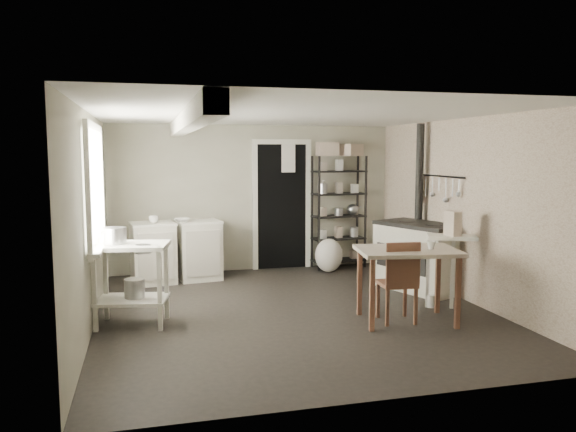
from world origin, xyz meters
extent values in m
plane|color=black|center=(0.00, 0.00, 0.00)|extent=(5.00, 5.00, 0.00)
plane|color=white|center=(0.00, 0.00, 2.30)|extent=(5.00, 5.00, 0.00)
cube|color=#A9A590|center=(0.00, 2.50, 1.15)|extent=(4.50, 0.02, 2.30)
cube|color=#A9A590|center=(0.00, -2.50, 1.15)|extent=(4.50, 0.02, 2.30)
cube|color=#A9A590|center=(-2.25, 0.00, 1.15)|extent=(0.02, 5.00, 2.30)
cube|color=#A9A590|center=(2.25, 0.00, 1.15)|extent=(0.02, 5.00, 2.30)
cylinder|color=#ACACAE|center=(-2.00, -0.05, 0.94)|extent=(0.30, 0.30, 0.26)
cylinder|color=#ACACAE|center=(-1.71, -0.19, 0.85)|extent=(0.19, 0.19, 0.09)
cylinder|color=#ACACAE|center=(-1.82, -0.07, 0.39)|extent=(0.24, 0.24, 0.24)
imported|color=white|center=(-1.17, 1.90, 0.95)|extent=(0.35, 0.35, 0.07)
imported|color=white|center=(-1.57, 1.83, 0.97)|extent=(0.16, 0.16, 0.10)
imported|color=white|center=(1.10, 2.36, 1.38)|extent=(0.13, 0.13, 0.21)
cube|color=beige|center=(1.17, 2.36, 2.01)|extent=(0.33, 0.30, 0.22)
cube|color=beige|center=(1.57, 2.34, 1.99)|extent=(0.38, 0.37, 0.19)
cube|color=beige|center=(1.84, -0.37, 1.01)|extent=(0.14, 0.21, 0.29)
imported|color=white|center=(1.34, -0.79, 0.80)|extent=(0.12, 0.12, 0.09)
ellipsoid|color=silver|center=(1.09, 1.99, 0.24)|extent=(0.45, 0.39, 0.53)
cylinder|color=white|center=(1.66, -0.24, 0.07)|extent=(0.14, 0.14, 0.15)
camera|label=1|loc=(-1.67, -6.26, 1.86)|focal=35.00mm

